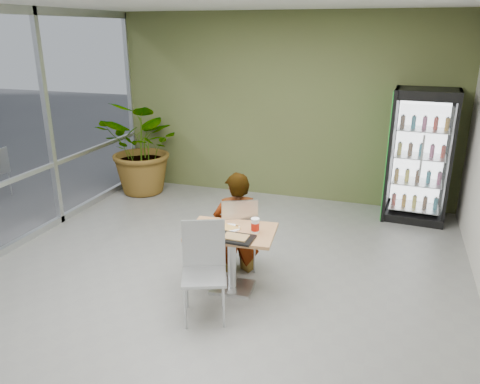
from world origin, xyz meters
name	(u,v)px	position (x,y,z in m)	size (l,w,h in m)	color
ground	(209,289)	(0.00, 0.00, 0.00)	(7.00, 7.00, 0.00)	slate
room_envelope	(206,158)	(0.00, 0.00, 1.60)	(6.00, 7.00, 3.20)	beige
dining_table	(232,248)	(0.25, 0.10, 0.54)	(1.03, 0.77, 0.75)	tan
chair_far	(239,229)	(0.19, 0.55, 0.57)	(0.58, 0.58, 0.98)	#BABDBF
chair_near	(204,262)	(0.13, -0.43, 0.60)	(0.59, 0.60, 1.03)	#BABDBF
seated_woman	(237,233)	(0.14, 0.59, 0.49)	(0.58, 0.38, 1.58)	black
pizza_plate	(230,227)	(0.21, 0.14, 0.77)	(0.33, 0.33, 0.03)	white
soda_cup	(255,226)	(0.52, 0.12, 0.83)	(0.10, 0.10, 0.17)	white
napkin_stack	(200,232)	(-0.06, -0.08, 0.76)	(0.16, 0.16, 0.02)	white
cafeteria_tray	(236,238)	(0.37, -0.11, 0.76)	(0.39, 0.28, 0.02)	black
beverage_fridge	(420,156)	(2.31, 3.11, 1.03)	(0.99, 0.78, 2.06)	black
potted_plant	(145,147)	(-2.39, 2.87, 0.87)	(1.56, 1.35, 1.74)	#296729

